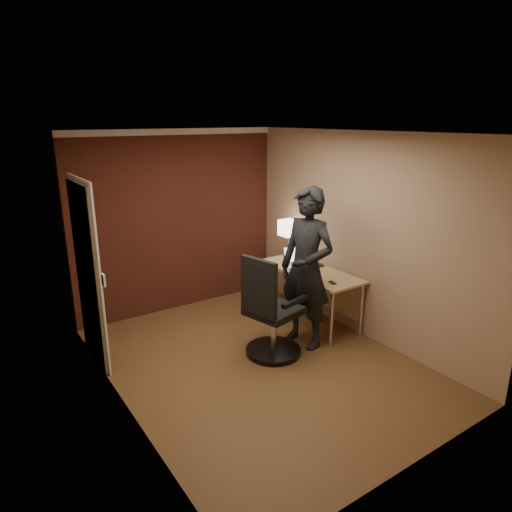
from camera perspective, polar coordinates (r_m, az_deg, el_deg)
name	(u,v)px	position (r m, az deg, el deg)	size (l,w,h in m)	color
room	(172,221)	(5.93, -10.44, 4.27)	(4.00, 4.00, 4.00)	brown
desk	(314,278)	(6.09, 7.30, -2.74)	(0.60, 1.50, 0.73)	#D9B77D
desk_lamp	(288,228)	(6.42, 4.08, 3.46)	(0.22, 0.22, 0.54)	silver
laptop	(296,260)	(6.19, 5.04, -0.48)	(0.40, 0.36, 0.23)	silver
mouse	(314,275)	(5.75, 7.21, -2.43)	(0.06, 0.10, 0.03)	black
phone	(332,283)	(5.57, 9.52, -3.30)	(0.06, 0.12, 0.01)	black
wallet	(319,265)	(6.17, 7.92, -1.14)	(0.09, 0.11, 0.02)	black
office_chair	(269,314)	(5.17, 1.68, -7.27)	(0.65, 0.73, 1.18)	black
person	(307,269)	(5.33, 6.36, -1.57)	(0.70, 0.46, 1.91)	black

